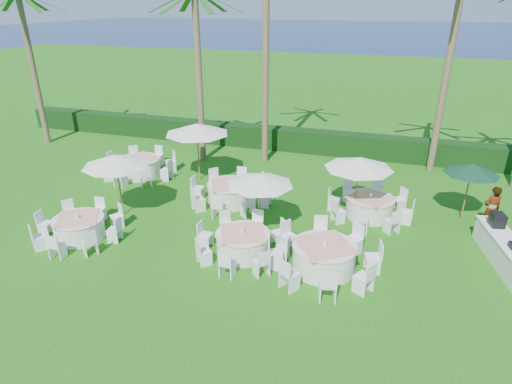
# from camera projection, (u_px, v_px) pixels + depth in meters

# --- Properties ---
(ground) EXTENTS (120.00, 120.00, 0.00)m
(ground) POSITION_uv_depth(u_px,v_px,m) (205.00, 264.00, 13.69)
(ground) COLOR #115E10
(ground) RESTS_ON ground
(hedge) EXTENTS (34.00, 1.00, 1.20)m
(hedge) POSITION_uv_depth(u_px,v_px,m) (291.00, 139.00, 23.89)
(hedge) COLOR black
(hedge) RESTS_ON ground
(ocean) EXTENTS (260.00, 260.00, 0.00)m
(ocean) POSITION_uv_depth(u_px,v_px,m) (376.00, 35.00, 102.45)
(ocean) COLOR #081356
(ocean) RESTS_ON ground
(banquet_table_a) EXTENTS (3.09, 3.09, 0.94)m
(banquet_table_a) POSITION_uv_depth(u_px,v_px,m) (79.00, 227.00, 15.06)
(banquet_table_a) COLOR silver
(banquet_table_a) RESTS_ON ground
(banquet_table_b) EXTENTS (3.14, 3.14, 0.95)m
(banquet_table_b) POSITION_uv_depth(u_px,v_px,m) (243.00, 243.00, 14.09)
(banquet_table_b) COLOR silver
(banquet_table_b) RESTS_ON ground
(banquet_table_c) EXTENTS (3.48, 3.48, 1.04)m
(banquet_table_c) POSITION_uv_depth(u_px,v_px,m) (324.00, 256.00, 13.25)
(banquet_table_c) COLOR silver
(banquet_table_c) RESTS_ON ground
(banquet_table_d) EXTENTS (3.45, 3.45, 1.03)m
(banquet_table_d) POSITION_uv_depth(u_px,v_px,m) (140.00, 166.00, 20.42)
(banquet_table_d) COLOR silver
(banquet_table_d) RESTS_ON ground
(banquet_table_e) EXTENTS (3.37, 3.37, 1.01)m
(banquet_table_e) POSITION_uv_depth(u_px,v_px,m) (231.00, 192.00, 17.68)
(banquet_table_e) COLOR silver
(banquet_table_e) RESTS_ON ground
(banquet_table_f) EXTENTS (3.24, 3.24, 0.97)m
(banquet_table_f) POSITION_uv_depth(u_px,v_px,m) (369.00, 206.00, 16.56)
(banquet_table_f) COLOR silver
(banquet_table_f) RESTS_ON ground
(umbrella_a) EXTENTS (2.54, 2.54, 2.47)m
(umbrella_a) POSITION_uv_depth(u_px,v_px,m) (116.00, 160.00, 15.95)
(umbrella_a) COLOR brown
(umbrella_a) RESTS_ON ground
(umbrella_b) EXTENTS (2.37, 2.37, 2.22)m
(umbrella_b) POSITION_uv_depth(u_px,v_px,m) (260.00, 180.00, 14.83)
(umbrella_b) COLOR brown
(umbrella_b) RESTS_ON ground
(umbrella_c) EXTENTS (2.90, 2.90, 2.69)m
(umbrella_c) POSITION_uv_depth(u_px,v_px,m) (197.00, 129.00, 19.14)
(umbrella_c) COLOR brown
(umbrella_c) RESTS_ON ground
(umbrella_d) EXTENTS (2.59, 2.59, 2.38)m
(umbrella_d) POSITION_uv_depth(u_px,v_px,m) (359.00, 163.00, 15.91)
(umbrella_d) COLOR brown
(umbrella_d) RESTS_ON ground
(umbrella_green) EXTENTS (2.01, 2.01, 2.26)m
(umbrella_green) POSITION_uv_depth(u_px,v_px,m) (472.00, 169.00, 15.67)
(umbrella_green) COLOR brown
(umbrella_green) RESTS_ON ground
(buffet_table) EXTENTS (1.45, 3.71, 1.29)m
(buffet_table) POSITION_uv_depth(u_px,v_px,m) (506.00, 252.00, 13.48)
(buffet_table) COLOR silver
(buffet_table) RESTS_ON ground
(staff_person) EXTENTS (0.77, 0.65, 1.80)m
(staff_person) POSITION_uv_depth(u_px,v_px,m) (491.00, 210.00, 15.21)
(staff_person) COLOR gray
(staff_person) RESTS_ON ground
(palm_b) EXTENTS (4.35, 4.29, 8.18)m
(palm_b) POSITION_uv_depth(u_px,v_px,m) (199.00, 72.00, 20.72)
(palm_b) COLOR brown
(palm_b) RESTS_ON ground
(palm_c) EXTENTS (4.35, 4.28, 12.65)m
(palm_c) POSITION_uv_depth(u_px,v_px,m) (266.00, 21.00, 19.66)
(palm_c) COLOR brown
(palm_c) RESTS_ON ground
(palm_d) EXTENTS (4.17, 4.40, 9.28)m
(palm_d) POSITION_uv_depth(u_px,v_px,m) (448.00, 64.00, 19.05)
(palm_d) COLOR brown
(palm_d) RESTS_ON ground
(palm_f) EXTENTS (4.16, 4.40, 8.15)m
(palm_f) POSITION_uv_depth(u_px,v_px,m) (32.00, 63.00, 23.55)
(palm_f) COLOR brown
(palm_f) RESTS_ON ground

